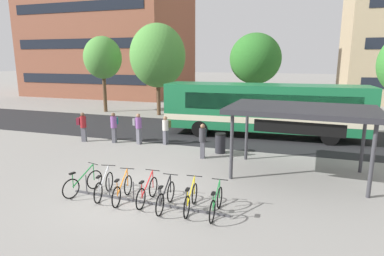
{
  "coord_description": "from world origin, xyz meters",
  "views": [
    {
      "loc": [
        5.32,
        -9.51,
        4.73
      ],
      "look_at": [
        0.74,
        4.44,
        1.56
      ],
      "focal_mm": 30.21,
      "sensor_mm": 36.0,
      "label": 1
    }
  ],
  "objects_px": {
    "commuter_maroon_pack_0": "(83,125)",
    "trash_bin": "(220,143)",
    "city_bus": "(263,108)",
    "parked_bicycle_green_6": "(216,203)",
    "street_tree_2": "(255,59)",
    "commuter_teal_pack_4": "(114,125)",
    "street_tree_3": "(103,58)",
    "parked_bicycle_red_3": "(147,192)",
    "parked_bicycle_yellow_5": "(191,199)",
    "parked_bicycle_green_0": "(83,183)",
    "parked_bicycle_black_4": "(166,197)",
    "commuter_grey_pack_2": "(138,126)",
    "parked_bicycle_silver_1": "(104,186)",
    "street_tree_1": "(158,56)",
    "transit_shelter": "(302,112)",
    "commuter_teal_pack_1": "(203,138)",
    "parked_bicycle_orange_2": "(122,190)"
  },
  "relations": [
    {
      "from": "parked_bicycle_red_3",
      "to": "transit_shelter",
      "type": "xyz_separation_m",
      "value": [
        4.73,
        4.25,
        2.29
      ]
    },
    {
      "from": "parked_bicycle_black_4",
      "to": "parked_bicycle_green_6",
      "type": "distance_m",
      "value": 1.65
    },
    {
      "from": "parked_bicycle_orange_2",
      "to": "parked_bicycle_red_3",
      "type": "distance_m",
      "value": 0.88
    },
    {
      "from": "parked_bicycle_orange_2",
      "to": "street_tree_2",
      "type": "height_order",
      "value": "street_tree_2"
    },
    {
      "from": "city_bus",
      "to": "street_tree_2",
      "type": "bearing_deg",
      "value": -81.83
    },
    {
      "from": "commuter_grey_pack_2",
      "to": "parked_bicycle_silver_1",
      "type": "bearing_deg",
      "value": -51.66
    },
    {
      "from": "parked_bicycle_red_3",
      "to": "street_tree_3",
      "type": "bearing_deg",
      "value": 34.74
    },
    {
      "from": "parked_bicycle_black_4",
      "to": "parked_bicycle_green_6",
      "type": "relative_size",
      "value": 1.0
    },
    {
      "from": "street_tree_2",
      "to": "street_tree_1",
      "type": "bearing_deg",
      "value": -156.56
    },
    {
      "from": "parked_bicycle_green_6",
      "to": "parked_bicycle_yellow_5",
      "type": "bearing_deg",
      "value": 86.06
    },
    {
      "from": "parked_bicycle_yellow_5",
      "to": "parked_bicycle_green_0",
      "type": "bearing_deg",
      "value": 84.62
    },
    {
      "from": "commuter_teal_pack_4",
      "to": "street_tree_3",
      "type": "distance_m",
      "value": 12.09
    },
    {
      "from": "parked_bicycle_black_4",
      "to": "street_tree_1",
      "type": "bearing_deg",
      "value": 21.93
    },
    {
      "from": "parked_bicycle_red_3",
      "to": "parked_bicycle_black_4",
      "type": "height_order",
      "value": "same"
    },
    {
      "from": "commuter_teal_pack_4",
      "to": "street_tree_1",
      "type": "height_order",
      "value": "street_tree_1"
    },
    {
      "from": "parked_bicycle_silver_1",
      "to": "city_bus",
      "type": "bearing_deg",
      "value": -32.82
    },
    {
      "from": "parked_bicycle_green_6",
      "to": "city_bus",
      "type": "bearing_deg",
      "value": -2.05
    },
    {
      "from": "commuter_teal_pack_1",
      "to": "parked_bicycle_silver_1",
      "type": "bearing_deg",
      "value": -29.68
    },
    {
      "from": "street_tree_3",
      "to": "trash_bin",
      "type": "bearing_deg",
      "value": -36.45
    },
    {
      "from": "parked_bicycle_green_0",
      "to": "transit_shelter",
      "type": "bearing_deg",
      "value": -44.48
    },
    {
      "from": "parked_bicycle_red_3",
      "to": "trash_bin",
      "type": "bearing_deg",
      "value": -10.49
    },
    {
      "from": "parked_bicycle_yellow_5",
      "to": "transit_shelter",
      "type": "distance_m",
      "value": 5.84
    },
    {
      "from": "parked_bicycle_silver_1",
      "to": "commuter_teal_pack_1",
      "type": "xyz_separation_m",
      "value": [
        1.99,
        5.4,
        0.59
      ]
    },
    {
      "from": "parked_bicycle_green_6",
      "to": "street_tree_2",
      "type": "distance_m",
      "value": 19.84
    },
    {
      "from": "parked_bicycle_yellow_5",
      "to": "parked_bicycle_green_6",
      "type": "bearing_deg",
      "value": -97.21
    },
    {
      "from": "commuter_teal_pack_1",
      "to": "commuter_maroon_pack_0",
      "type": "bearing_deg",
      "value": -106.14
    },
    {
      "from": "parked_bicycle_green_6",
      "to": "commuter_maroon_pack_0",
      "type": "distance_m",
      "value": 11.47
    },
    {
      "from": "parked_bicycle_orange_2",
      "to": "parked_bicycle_green_6",
      "type": "xyz_separation_m",
      "value": [
        3.26,
        -0.01,
        0.0
      ]
    },
    {
      "from": "commuter_teal_pack_1",
      "to": "commuter_teal_pack_4",
      "type": "height_order",
      "value": "commuter_teal_pack_4"
    },
    {
      "from": "commuter_teal_pack_4",
      "to": "trash_bin",
      "type": "bearing_deg",
      "value": 78.68
    },
    {
      "from": "transit_shelter",
      "to": "trash_bin",
      "type": "bearing_deg",
      "value": 153.18
    },
    {
      "from": "commuter_grey_pack_2",
      "to": "street_tree_2",
      "type": "height_order",
      "value": "street_tree_2"
    },
    {
      "from": "parked_bicycle_green_0",
      "to": "street_tree_3",
      "type": "distance_m",
      "value": 19.08
    },
    {
      "from": "parked_bicycle_orange_2",
      "to": "street_tree_2",
      "type": "relative_size",
      "value": 0.25
    },
    {
      "from": "parked_bicycle_green_6",
      "to": "commuter_teal_pack_1",
      "type": "xyz_separation_m",
      "value": [
        -2.05,
        5.5,
        0.59
      ]
    },
    {
      "from": "parked_bicycle_red_3",
      "to": "parked_bicycle_green_0",
      "type": "bearing_deg",
      "value": 88.4
    },
    {
      "from": "street_tree_1",
      "to": "street_tree_2",
      "type": "height_order",
      "value": "street_tree_1"
    },
    {
      "from": "commuter_grey_pack_2",
      "to": "street_tree_1",
      "type": "height_order",
      "value": "street_tree_1"
    },
    {
      "from": "city_bus",
      "to": "parked_bicycle_green_6",
      "type": "relative_size",
      "value": 7.04
    },
    {
      "from": "parked_bicycle_yellow_5",
      "to": "street_tree_1",
      "type": "distance_m",
      "value": 18.54
    },
    {
      "from": "parked_bicycle_red_3",
      "to": "parked_bicycle_green_6",
      "type": "xyz_separation_m",
      "value": [
        2.39,
        -0.13,
        0.0
      ]
    },
    {
      "from": "commuter_maroon_pack_0",
      "to": "trash_bin",
      "type": "distance_m",
      "value": 8.1
    },
    {
      "from": "parked_bicycle_green_0",
      "to": "parked_bicycle_black_4",
      "type": "height_order",
      "value": "same"
    },
    {
      "from": "commuter_maroon_pack_0",
      "to": "parked_bicycle_orange_2",
      "type": "bearing_deg",
      "value": -57.79
    },
    {
      "from": "parked_bicycle_black_4",
      "to": "street_tree_2",
      "type": "distance_m",
      "value": 19.85
    },
    {
      "from": "commuter_teal_pack_4",
      "to": "street_tree_1",
      "type": "xyz_separation_m",
      "value": [
        -1.36,
        9.29,
        3.93
      ]
    },
    {
      "from": "city_bus",
      "to": "commuter_teal_pack_4",
      "type": "xyz_separation_m",
      "value": [
        -7.85,
        -4.17,
        -0.77
      ]
    },
    {
      "from": "transit_shelter",
      "to": "street_tree_2",
      "type": "height_order",
      "value": "street_tree_2"
    },
    {
      "from": "city_bus",
      "to": "parked_bicycle_red_3",
      "type": "height_order",
      "value": "city_bus"
    },
    {
      "from": "parked_bicycle_green_6",
      "to": "street_tree_3",
      "type": "xyz_separation_m",
      "value": [
        -14.32,
        16.11,
        4.39
      ]
    }
  ]
}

